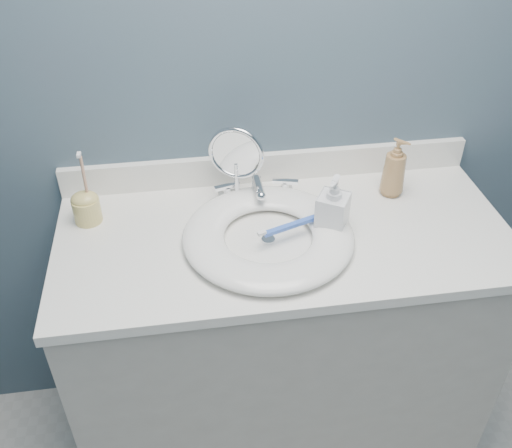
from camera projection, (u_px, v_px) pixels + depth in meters
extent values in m
cube|color=#445A67|center=(269.00, 78.00, 1.55)|extent=(2.20, 0.02, 2.40)
cube|color=#B7B2A7|center=(280.00, 345.00, 1.81)|extent=(1.20, 0.55, 0.85)
cube|color=white|center=(285.00, 237.00, 1.54)|extent=(1.22, 0.57, 0.03)
cube|color=white|center=(269.00, 167.00, 1.71)|extent=(1.22, 0.02, 0.09)
cylinder|color=silver|center=(268.00, 240.00, 1.50)|extent=(0.04, 0.04, 0.01)
cube|color=silver|center=(256.00, 194.00, 1.66)|extent=(0.22, 0.05, 0.01)
cylinder|color=silver|center=(256.00, 186.00, 1.64)|extent=(0.03, 0.03, 0.06)
cylinder|color=silver|center=(259.00, 187.00, 1.59)|extent=(0.02, 0.09, 0.02)
sphere|color=silver|center=(261.00, 196.00, 1.56)|extent=(0.03, 0.03, 0.03)
cylinder|color=silver|center=(227.00, 192.00, 1.64)|extent=(0.02, 0.02, 0.03)
cube|color=silver|center=(227.00, 186.00, 1.63)|extent=(0.08, 0.03, 0.01)
cylinder|color=silver|center=(285.00, 187.00, 1.66)|extent=(0.02, 0.02, 0.03)
cube|color=silver|center=(285.00, 181.00, 1.65)|extent=(0.08, 0.03, 0.01)
cylinder|color=silver|center=(237.00, 199.00, 1.65)|extent=(0.09, 0.09, 0.01)
cylinder|color=silver|center=(237.00, 181.00, 1.61)|extent=(0.01, 0.01, 0.12)
torus|color=silver|center=(236.00, 153.00, 1.55)|extent=(0.15, 0.07, 0.16)
cylinder|color=white|center=(236.00, 153.00, 1.55)|extent=(0.13, 0.06, 0.13)
imported|color=#9E7547|center=(395.00, 167.00, 1.62)|extent=(0.10, 0.10, 0.18)
imported|color=silver|center=(333.00, 205.00, 1.48)|extent=(0.11, 0.11, 0.17)
cylinder|color=#D1BD68|center=(87.00, 210.00, 1.55)|extent=(0.08, 0.08, 0.07)
ellipsoid|color=#D1BD68|center=(85.00, 200.00, 1.53)|extent=(0.08, 0.06, 0.05)
cylinder|color=tan|center=(84.00, 179.00, 1.49)|extent=(0.02, 0.02, 0.14)
cube|color=white|center=(79.00, 155.00, 1.44)|extent=(0.01, 0.02, 0.01)
cube|color=blue|center=(290.00, 226.00, 1.48)|extent=(0.15, 0.07, 0.01)
cube|color=white|center=(262.00, 233.00, 1.44)|extent=(0.03, 0.02, 0.01)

